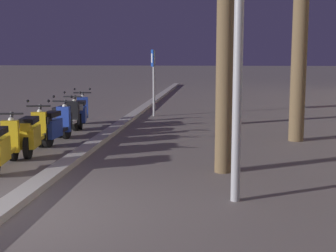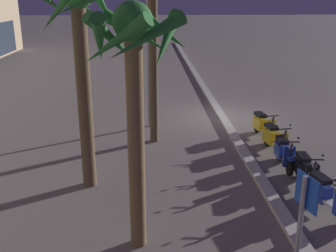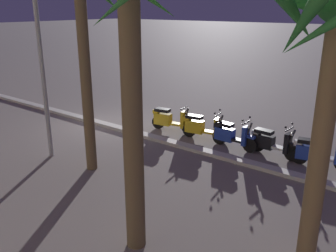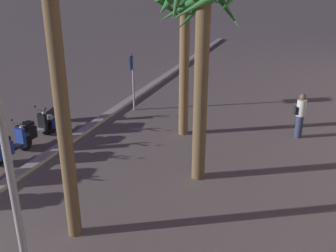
{
  "view_description": "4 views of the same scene",
  "coord_description": "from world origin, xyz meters",
  "px_view_note": "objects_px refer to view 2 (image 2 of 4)",
  "views": [
    {
      "loc": [
        6.0,
        2.98,
        2.19
      ],
      "look_at": [
        -3.21,
        2.06,
        0.81
      ],
      "focal_mm": 50.82,
      "sensor_mm": 36.0,
      "label": 1
    },
    {
      "loc": [
        -16.94,
        3.35,
        5.24
      ],
      "look_at": [
        -4.63,
        2.72,
        1.17
      ],
      "focal_mm": 42.3,
      "sensor_mm": 36.0,
      "label": 2
    },
    {
      "loc": [
        -10.81,
        9.75,
        4.67
      ],
      "look_at": [
        -4.51,
        1.53,
        1.26
      ],
      "focal_mm": 38.85,
      "sensor_mm": 36.0,
      "label": 3
    },
    {
      "loc": [
        3.42,
        7.85,
        5.79
      ],
      "look_at": [
        -7.13,
        3.85,
        1.19
      ],
      "focal_mm": 41.63,
      "sensor_mm": 36.0,
      "label": 4
    }
  ],
  "objects_px": {
    "crossing_sign": "(301,223)",
    "palm_tree_far_corner": "(79,38)",
    "scooter_black_mid_front": "(305,170)",
    "scooter_blue_tail_end": "(284,152)",
    "street_lamp": "(148,14)",
    "scooter_blue_last_in_row": "(326,194)",
    "scooter_yellow_mid_centre": "(263,125)",
    "scooter_yellow_mid_rear": "(274,139)",
    "palm_tree_near_sign": "(152,2)",
    "palm_tree_mid_walkway": "(135,69)"
  },
  "relations": [
    {
      "from": "crossing_sign",
      "to": "palm_tree_far_corner",
      "type": "distance_m",
      "value": 6.95
    },
    {
      "from": "scooter_black_mid_front",
      "to": "scooter_blue_tail_end",
      "type": "distance_m",
      "value": 1.38
    },
    {
      "from": "street_lamp",
      "to": "scooter_blue_last_in_row",
      "type": "bearing_deg",
      "value": -148.23
    },
    {
      "from": "scooter_blue_last_in_row",
      "to": "scooter_yellow_mid_centre",
      "type": "bearing_deg",
      "value": 0.36
    },
    {
      "from": "scooter_yellow_mid_rear",
      "to": "palm_tree_far_corner",
      "type": "relative_size",
      "value": 0.31
    },
    {
      "from": "palm_tree_near_sign",
      "to": "crossing_sign",
      "type": "bearing_deg",
      "value": -163.67
    },
    {
      "from": "scooter_black_mid_front",
      "to": "palm_tree_mid_walkway",
      "type": "height_order",
      "value": "palm_tree_mid_walkway"
    },
    {
      "from": "palm_tree_mid_walkway",
      "to": "street_lamp",
      "type": "bearing_deg",
      "value": -2.03
    },
    {
      "from": "palm_tree_mid_walkway",
      "to": "scooter_yellow_mid_centre",
      "type": "bearing_deg",
      "value": -34.56
    },
    {
      "from": "scooter_yellow_mid_rear",
      "to": "scooter_blue_last_in_row",
      "type": "bearing_deg",
      "value": -179.05
    },
    {
      "from": "scooter_blue_tail_end",
      "to": "scooter_yellow_mid_centre",
      "type": "xyz_separation_m",
      "value": [
        2.78,
        -0.11,
        0.01
      ]
    },
    {
      "from": "palm_tree_far_corner",
      "to": "street_lamp",
      "type": "bearing_deg",
      "value": -18.51
    },
    {
      "from": "scooter_blue_tail_end",
      "to": "palm_tree_far_corner",
      "type": "height_order",
      "value": "palm_tree_far_corner"
    },
    {
      "from": "scooter_black_mid_front",
      "to": "crossing_sign",
      "type": "height_order",
      "value": "crossing_sign"
    },
    {
      "from": "scooter_blue_tail_end",
      "to": "scooter_yellow_mid_rear",
      "type": "distance_m",
      "value": 1.26
    },
    {
      "from": "scooter_blue_last_in_row",
      "to": "crossing_sign",
      "type": "xyz_separation_m",
      "value": [
        -2.92,
        1.86,
        1.05
      ]
    },
    {
      "from": "palm_tree_near_sign",
      "to": "scooter_black_mid_front",
      "type": "bearing_deg",
      "value": -132.0
    },
    {
      "from": "scooter_yellow_mid_rear",
      "to": "street_lamp",
      "type": "xyz_separation_m",
      "value": [
        3.05,
        4.35,
        4.09
      ]
    },
    {
      "from": "scooter_blue_last_in_row",
      "to": "scooter_blue_tail_end",
      "type": "bearing_deg",
      "value": 2.99
    },
    {
      "from": "scooter_black_mid_front",
      "to": "scooter_yellow_mid_rear",
      "type": "xyz_separation_m",
      "value": [
        2.63,
        0.09,
        0.02
      ]
    },
    {
      "from": "scooter_yellow_mid_centre",
      "to": "street_lamp",
      "type": "distance_m",
      "value": 6.19
    },
    {
      "from": "scooter_blue_tail_end",
      "to": "palm_tree_near_sign",
      "type": "xyz_separation_m",
      "value": [
        2.5,
        4.13,
        4.58
      ]
    },
    {
      "from": "scooter_black_mid_front",
      "to": "scooter_yellow_mid_rear",
      "type": "distance_m",
      "value": 2.63
    },
    {
      "from": "scooter_blue_tail_end",
      "to": "palm_tree_mid_walkway",
      "type": "distance_m",
      "value": 7.0
    },
    {
      "from": "scooter_yellow_mid_rear",
      "to": "crossing_sign",
      "type": "distance_m",
      "value": 7.32
    },
    {
      "from": "scooter_blue_tail_end",
      "to": "street_lamp",
      "type": "distance_m",
      "value": 7.32
    },
    {
      "from": "scooter_blue_last_in_row",
      "to": "crossing_sign",
      "type": "bearing_deg",
      "value": 147.54
    },
    {
      "from": "palm_tree_near_sign",
      "to": "palm_tree_mid_walkway",
      "type": "bearing_deg",
      "value": 176.16
    },
    {
      "from": "scooter_yellow_mid_centre",
      "to": "palm_tree_mid_walkway",
      "type": "relative_size",
      "value": 0.35
    },
    {
      "from": "scooter_blue_tail_end",
      "to": "scooter_yellow_mid_rear",
      "type": "bearing_deg",
      "value": -3.62
    },
    {
      "from": "scooter_blue_tail_end",
      "to": "palm_tree_near_sign",
      "type": "bearing_deg",
      "value": 58.8
    },
    {
      "from": "scooter_blue_tail_end",
      "to": "palm_tree_far_corner",
      "type": "xyz_separation_m",
      "value": [
        -1.06,
        6.07,
        3.75
      ]
    },
    {
      "from": "palm_tree_far_corner",
      "to": "scooter_blue_last_in_row",
      "type": "bearing_deg",
      "value": -105.92
    },
    {
      "from": "palm_tree_near_sign",
      "to": "palm_tree_far_corner",
      "type": "xyz_separation_m",
      "value": [
        -3.56,
        1.94,
        -0.83
      ]
    },
    {
      "from": "palm_tree_far_corner",
      "to": "palm_tree_mid_walkway",
      "type": "height_order",
      "value": "palm_tree_far_corner"
    },
    {
      "from": "palm_tree_near_sign",
      "to": "street_lamp",
      "type": "relative_size",
      "value": 0.86
    },
    {
      "from": "palm_tree_far_corner",
      "to": "palm_tree_mid_walkway",
      "type": "relative_size",
      "value": 1.11
    },
    {
      "from": "scooter_blue_last_in_row",
      "to": "crossing_sign",
      "type": "distance_m",
      "value": 3.62
    },
    {
      "from": "palm_tree_mid_walkway",
      "to": "street_lamp",
      "type": "height_order",
      "value": "street_lamp"
    },
    {
      "from": "scooter_blue_last_in_row",
      "to": "scooter_black_mid_front",
      "type": "bearing_deg",
      "value": -0.92
    },
    {
      "from": "crossing_sign",
      "to": "palm_tree_near_sign",
      "type": "height_order",
      "value": "palm_tree_near_sign"
    },
    {
      "from": "scooter_blue_last_in_row",
      "to": "scooter_blue_tail_end",
      "type": "distance_m",
      "value": 2.84
    },
    {
      "from": "scooter_blue_tail_end",
      "to": "palm_tree_far_corner",
      "type": "distance_m",
      "value": 7.21
    },
    {
      "from": "scooter_blue_last_in_row",
      "to": "scooter_yellow_mid_centre",
      "type": "relative_size",
      "value": 0.95
    },
    {
      "from": "scooter_blue_tail_end",
      "to": "street_lamp",
      "type": "xyz_separation_m",
      "value": [
        4.31,
        4.28,
        4.1
      ]
    },
    {
      "from": "scooter_blue_last_in_row",
      "to": "scooter_yellow_mid_centre",
      "type": "distance_m",
      "value": 5.61
    },
    {
      "from": "palm_tree_mid_walkway",
      "to": "palm_tree_far_corner",
      "type": "bearing_deg",
      "value": 26.91
    },
    {
      "from": "scooter_blue_tail_end",
      "to": "scooter_yellow_mid_rear",
      "type": "xyz_separation_m",
      "value": [
        1.26,
        -0.08,
        0.01
      ]
    },
    {
      "from": "crossing_sign",
      "to": "street_lamp",
      "type": "height_order",
      "value": "street_lamp"
    },
    {
      "from": "scooter_yellow_mid_centre",
      "to": "palm_tree_near_sign",
      "type": "distance_m",
      "value": 6.24
    }
  ]
}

